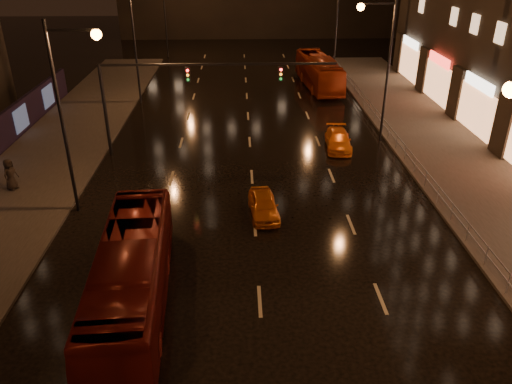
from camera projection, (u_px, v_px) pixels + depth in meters
ground at (250, 152)px, 34.68m from camera, size 140.00×140.00×0.00m
sidewalk_left at (27, 186)px, 29.78m from camera, size 7.00×70.00×0.15m
sidewalk_right at (472, 179)px, 30.60m from camera, size 7.00×70.00×0.15m
traffic_signal at (172, 86)px, 32.38m from camera, size 15.31×0.32×6.20m
railing_right at (406, 149)px, 32.80m from camera, size 0.05×56.00×1.00m
bus_red at (132, 275)px, 19.53m from camera, size 3.19×10.81×2.97m
bus_curb at (319, 72)px, 49.33m from camera, size 3.46×11.08×3.04m
taxi_near at (264, 205)px, 26.53m from camera, size 1.74×3.69×1.22m
taxi_far at (338, 140)px, 35.13m from camera, size 2.04×4.26×1.20m
pedestrian_c at (10, 174)px, 28.85m from camera, size 0.90×1.07×1.88m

